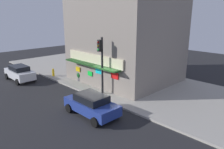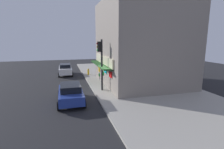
{
  "view_description": "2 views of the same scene",
  "coord_description": "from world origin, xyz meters",
  "px_view_note": "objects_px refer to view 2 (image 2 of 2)",
  "views": [
    {
      "loc": [
        13.04,
        -10.93,
        6.85
      ],
      "look_at": [
        0.1,
        1.74,
        1.77
      ],
      "focal_mm": 34.85,
      "sensor_mm": 36.0,
      "label": 1
    },
    {
      "loc": [
        16.0,
        -2.64,
        5.0
      ],
      "look_at": [
        0.06,
        1.82,
        1.7
      ],
      "focal_mm": 28.18,
      "sensor_mm": 36.0,
      "label": 2
    }
  ],
  "objects_px": {
    "parked_car_blue": "(71,93)",
    "traffic_light": "(101,58)",
    "trash_can": "(113,83)",
    "parked_car_white": "(65,69)",
    "fire_hydrant": "(88,72)",
    "potted_plant_by_window": "(101,76)",
    "potted_plant_by_doorway": "(107,73)",
    "pedestrian": "(123,83)"
  },
  "relations": [
    {
      "from": "trash_can",
      "to": "parked_car_white",
      "type": "bearing_deg",
      "value": -151.74
    },
    {
      "from": "parked_car_blue",
      "to": "pedestrian",
      "type": "bearing_deg",
      "value": 96.14
    },
    {
      "from": "potted_plant_by_window",
      "to": "parked_car_white",
      "type": "distance_m",
      "value": 6.49
    },
    {
      "from": "fire_hydrant",
      "to": "potted_plant_by_window",
      "type": "relative_size",
      "value": 0.96
    },
    {
      "from": "fire_hydrant",
      "to": "potted_plant_by_window",
      "type": "xyz_separation_m",
      "value": [
        3.49,
        1.06,
        0.08
      ]
    },
    {
      "from": "trash_can",
      "to": "parked_car_white",
      "type": "relative_size",
      "value": 0.19
    },
    {
      "from": "potted_plant_by_window",
      "to": "potted_plant_by_doorway",
      "type": "bearing_deg",
      "value": 141.07
    },
    {
      "from": "trash_can",
      "to": "potted_plant_by_window",
      "type": "xyz_separation_m",
      "value": [
        -3.71,
        -0.53,
        0.12
      ]
    },
    {
      "from": "fire_hydrant",
      "to": "parked_car_blue",
      "type": "bearing_deg",
      "value": -15.67
    },
    {
      "from": "potted_plant_by_window",
      "to": "pedestrian",
      "type": "bearing_deg",
      "value": 6.48
    },
    {
      "from": "traffic_light",
      "to": "potted_plant_by_window",
      "type": "bearing_deg",
      "value": 167.96
    },
    {
      "from": "traffic_light",
      "to": "trash_can",
      "type": "height_order",
      "value": "traffic_light"
    },
    {
      "from": "pedestrian",
      "to": "parked_car_white",
      "type": "relative_size",
      "value": 0.44
    },
    {
      "from": "parked_car_white",
      "to": "fire_hydrant",
      "type": "bearing_deg",
      "value": 64.13
    },
    {
      "from": "traffic_light",
      "to": "fire_hydrant",
      "type": "relative_size",
      "value": 5.55
    },
    {
      "from": "pedestrian",
      "to": "potted_plant_by_doorway",
      "type": "xyz_separation_m",
      "value": [
        -7.52,
        0.34,
        -0.49
      ]
    },
    {
      "from": "fire_hydrant",
      "to": "traffic_light",
      "type": "bearing_deg",
      "value": 0.82
    },
    {
      "from": "potted_plant_by_doorway",
      "to": "parked_car_blue",
      "type": "xyz_separation_m",
      "value": [
        8.02,
        -4.97,
        0.12
      ]
    },
    {
      "from": "potted_plant_by_window",
      "to": "parked_car_white",
      "type": "height_order",
      "value": "parked_car_white"
    },
    {
      "from": "pedestrian",
      "to": "parked_car_blue",
      "type": "height_order",
      "value": "pedestrian"
    },
    {
      "from": "fire_hydrant",
      "to": "parked_car_blue",
      "type": "height_order",
      "value": "parked_car_blue"
    },
    {
      "from": "trash_can",
      "to": "parked_car_white",
      "type": "distance_m",
      "value": 9.88
    },
    {
      "from": "trash_can",
      "to": "pedestrian",
      "type": "distance_m",
      "value": 2.6
    },
    {
      "from": "traffic_light",
      "to": "parked_car_blue",
      "type": "bearing_deg",
      "value": -52.39
    },
    {
      "from": "trash_can",
      "to": "potted_plant_by_window",
      "type": "height_order",
      "value": "potted_plant_by_window"
    },
    {
      "from": "fire_hydrant",
      "to": "potted_plant_by_doorway",
      "type": "height_order",
      "value": "potted_plant_by_doorway"
    },
    {
      "from": "parked_car_blue",
      "to": "traffic_light",
      "type": "bearing_deg",
      "value": 127.61
    },
    {
      "from": "pedestrian",
      "to": "potted_plant_by_window",
      "type": "xyz_separation_m",
      "value": [
        -6.22,
        -0.71,
        -0.5
      ]
    },
    {
      "from": "trash_can",
      "to": "parked_car_white",
      "type": "xyz_separation_m",
      "value": [
        -8.7,
        -4.68,
        0.28
      ]
    },
    {
      "from": "potted_plant_by_window",
      "to": "traffic_light",
      "type": "bearing_deg",
      "value": -12.04
    },
    {
      "from": "fire_hydrant",
      "to": "parked_car_white",
      "type": "relative_size",
      "value": 0.21
    },
    {
      "from": "potted_plant_by_window",
      "to": "fire_hydrant",
      "type": "bearing_deg",
      "value": -163.15
    },
    {
      "from": "fire_hydrant",
      "to": "parked_car_white",
      "type": "height_order",
      "value": "parked_car_white"
    },
    {
      "from": "trash_can",
      "to": "potted_plant_by_doorway",
      "type": "relative_size",
      "value": 0.8
    },
    {
      "from": "potted_plant_by_doorway",
      "to": "parked_car_blue",
      "type": "bearing_deg",
      "value": -31.8
    },
    {
      "from": "pedestrian",
      "to": "parked_car_white",
      "type": "xyz_separation_m",
      "value": [
        -11.21,
        -4.85,
        -0.34
      ]
    },
    {
      "from": "potted_plant_by_doorway",
      "to": "parked_car_blue",
      "type": "relative_size",
      "value": 0.23
    },
    {
      "from": "pedestrian",
      "to": "potted_plant_by_doorway",
      "type": "bearing_deg",
      "value": 177.41
    },
    {
      "from": "fire_hydrant",
      "to": "parked_car_blue",
      "type": "relative_size",
      "value": 0.21
    },
    {
      "from": "parked_car_white",
      "to": "potted_plant_by_window",
      "type": "bearing_deg",
      "value": 39.72
    },
    {
      "from": "traffic_light",
      "to": "pedestrian",
      "type": "bearing_deg",
      "value": 42.57
    },
    {
      "from": "traffic_light",
      "to": "potted_plant_by_doorway",
      "type": "relative_size",
      "value": 5.06
    }
  ]
}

